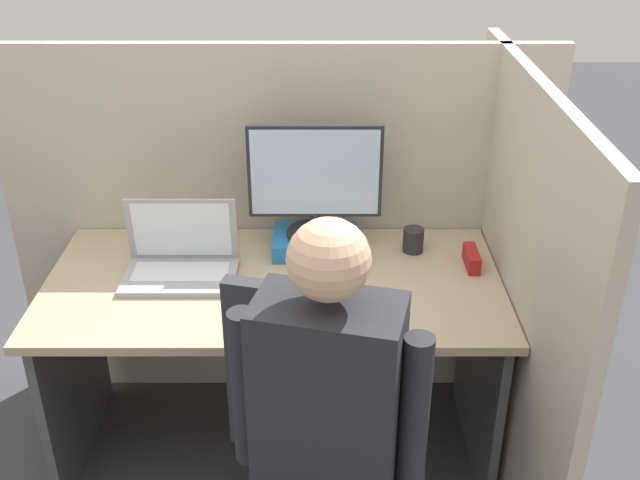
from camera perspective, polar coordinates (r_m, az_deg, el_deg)
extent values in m
cube|color=#B7AD99|center=(2.83, -3.13, 0.71)|extent=(2.01, 0.04, 1.42)
cube|color=#B7AD99|center=(2.50, 14.52, -4.28)|extent=(0.04, 1.40, 1.42)
cube|color=tan|center=(2.48, -3.57, -3.39)|extent=(1.51, 0.75, 0.03)
cube|color=#4C4C51|center=(2.82, -18.27, -9.57)|extent=(0.03, 0.64, 0.70)
cube|color=#4C4C51|center=(2.74, 12.04, -9.84)|extent=(0.03, 0.64, 0.70)
cube|color=#236BAD|center=(2.64, -0.39, -0.16)|extent=(0.30, 0.21, 0.06)
cylinder|color=#232328|center=(2.62, -0.39, 0.55)|extent=(0.20, 0.20, 0.01)
cylinder|color=#232328|center=(2.60, -0.39, 1.38)|extent=(0.04, 0.04, 0.07)
cube|color=#232328|center=(2.53, -0.41, 5.25)|extent=(0.46, 0.02, 0.33)
cube|color=silver|center=(2.52, -0.41, 5.14)|extent=(0.43, 0.00, 0.30)
cube|color=#99999E|center=(2.51, -10.63, -2.80)|extent=(0.37, 0.23, 0.02)
cube|color=silver|center=(2.52, -10.58, -2.38)|extent=(0.31, 0.13, 0.00)
cube|color=#99999E|center=(2.54, -10.49, 0.82)|extent=(0.37, 0.03, 0.23)
cube|color=silver|center=(2.54, -10.50, 0.77)|extent=(0.32, 0.02, 0.20)
ellipsoid|color=gray|center=(2.34, -6.29, -4.69)|extent=(0.07, 0.05, 0.04)
cube|color=#A31919|center=(2.59, 11.46, -1.39)|extent=(0.04, 0.14, 0.06)
cone|color=orange|center=(2.25, -4.27, -5.79)|extent=(0.05, 0.13, 0.05)
cylinder|color=green|center=(2.32, -4.14, -4.71)|extent=(0.03, 0.02, 0.03)
cube|color=#2D2D33|center=(2.08, -1.25, -10.14)|extent=(0.44, 0.15, 0.54)
cube|color=#232328|center=(1.81, 0.58, -12.25)|extent=(0.38, 0.28, 0.55)
sphere|color=#D8A884|center=(1.59, 0.65, -1.52)|extent=(0.18, 0.18, 0.18)
cylinder|color=#232328|center=(1.86, -5.70, -11.21)|extent=(0.07, 0.07, 0.44)
cylinder|color=#232328|center=(1.79, 7.17, -13.18)|extent=(0.07, 0.07, 0.44)
cylinder|color=#232328|center=(2.65, 7.10, 0.01)|extent=(0.07, 0.07, 0.09)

